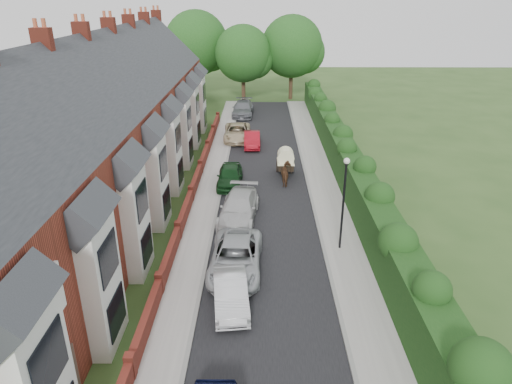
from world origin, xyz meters
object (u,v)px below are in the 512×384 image
car_beige (237,132)px  car_black (244,106)px  car_white (239,208)px  car_grey (243,109)px  car_silver_a (230,291)px  car_red (252,139)px  car_green (230,176)px  horse_cart (286,160)px  car_silver_b (236,258)px  lamppost (344,193)px  horse (287,174)px

car_beige → car_black: 11.20m
car_white → car_grey: 25.48m
car_silver_a → car_red: bearing=81.9°
car_green → horse_cart: horse_cart is taller
car_silver_b → car_red: car_silver_b is taller
lamppost → car_silver_a: lamppost is taller
car_red → lamppost: bearing=-75.9°
car_green → car_black: size_ratio=1.06×
lamppost → car_green: lamppost is taller
car_grey → horse: bearing=-77.3°
car_silver_a → car_grey: car_grey is taller
car_green → horse_cart: bearing=28.6°
car_red → car_black: 13.25m
lamppost → car_black: size_ratio=1.28×
car_white → car_black: (-0.64, 27.47, -0.07)m
car_red → horse: horse is taller
car_red → car_white: bearing=-93.7°
horse → car_grey: bearing=-83.7°
car_green → car_black: bearing=89.4°
lamppost → car_black: 31.71m
car_silver_a → car_green: 13.53m
car_white → car_black: car_white is taller
horse → horse_cart: 2.00m
horse_cart → horse: bearing=-90.0°
car_silver_a → car_green: car_green is taller
car_white → car_silver_a: bearing=-84.1°
lamppost → car_green: size_ratio=1.21×
car_black → horse: bearing=-77.0°
car_white → horse_cart: size_ratio=1.81×
horse → car_green: bearing=-1.2°
car_grey → car_black: bearing=89.9°
horse_cart → car_silver_b: bearing=-103.1°
lamppost → car_beige: bearing=107.9°
lamppost → car_white: bearing=147.4°
car_grey → horse: 20.32m
car_beige → car_silver_a: bearing=-89.3°
car_red → horse_cart: size_ratio=1.38×
car_silver_b → car_red: 19.90m
car_red → car_beige: (-1.40, 2.00, 0.07)m
car_green → car_white: bearing=-80.5°
car_silver_a → horse: size_ratio=2.25×
car_silver_a → car_grey: bearing=84.4°
car_white → car_grey: size_ratio=0.96×
lamppost → car_green: 11.19m
car_red → car_black: (-1.16, 13.20, 0.03)m
car_white → horse: size_ratio=2.86×
car_green → horse: bearing=3.5°
car_black → horse_cart: 20.36m
lamppost → horse_cart: size_ratio=1.80×
car_silver_b → car_green: bearing=97.0°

